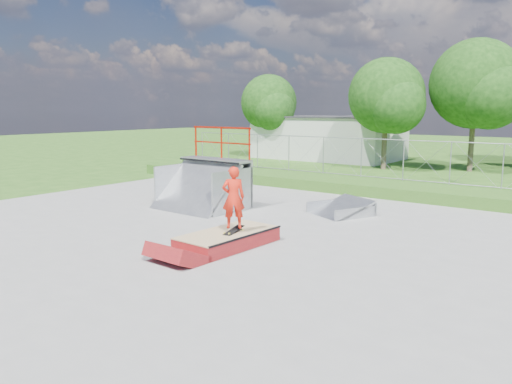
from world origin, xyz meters
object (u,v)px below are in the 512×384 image
Objects in this scene: flat_bank_ramp at (340,208)px; skater at (233,200)px; quarter_pipe at (200,169)px; grind_box at (228,240)px.

flat_bank_ramp is 1.11× the size of skater.
flat_bank_ramp is at bearing 25.75° from quarter_pipe.
flat_bank_ramp is (0.51, 5.41, 0.05)m from grind_box.
flat_bank_ramp is at bearing 87.49° from grind_box.
flat_bank_ramp reaches higher than grind_box.
grind_box is 5.44m from quarter_pipe.
grind_box is 1.08m from skater.
quarter_pipe reaches higher than flat_bank_ramp.
grind_box is 0.97× the size of quarter_pipe.
grind_box is 5.43m from flat_bank_ramp.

